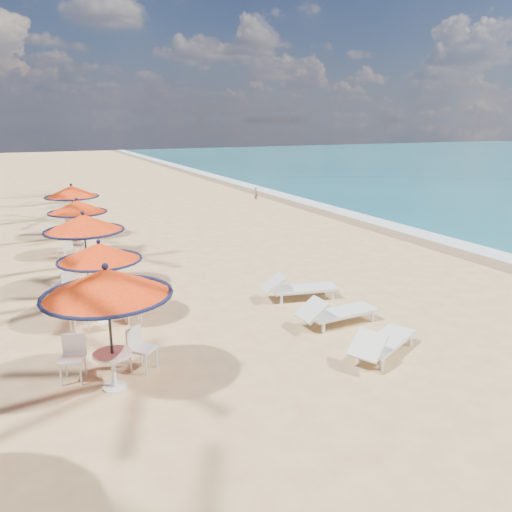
{
  "coord_description": "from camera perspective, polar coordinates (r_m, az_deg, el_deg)",
  "views": [
    {
      "loc": [
        -6.63,
        -8.35,
        4.91
      ],
      "look_at": [
        -0.83,
        3.96,
        1.2
      ],
      "focal_mm": 35.0,
      "sensor_mm": 36.0,
      "label": 1
    }
  ],
  "objects": [
    {
      "name": "lounger_mid",
      "position": [
        12.51,
        9.01,
        -6.3
      ],
      "size": [
        2.14,
        0.74,
        0.76
      ],
      "rotation": [
        0.0,
        0.0,
        0.04
      ],
      "color": "silver",
      "rests_on": "ground"
    },
    {
      "name": "ground",
      "position": [
        11.74,
        12.18,
        -9.84
      ],
      "size": [
        160.0,
        160.0,
        0.0
      ],
      "primitive_type": "plane",
      "color": "tan",
      "rests_on": "ground"
    },
    {
      "name": "station_3",
      "position": [
        19.43,
        -19.84,
        4.56
      ],
      "size": [
        2.11,
        2.22,
        2.2
      ],
      "color": "black",
      "rests_on": "ground"
    },
    {
      "name": "lounger_near",
      "position": [
        11.1,
        14.17,
        -9.51
      ],
      "size": [
        2.15,
        1.5,
        0.75
      ],
      "rotation": [
        0.0,
        0.0,
        0.46
      ],
      "color": "silver",
      "rests_on": "ground"
    },
    {
      "name": "station_2",
      "position": [
        15.33,
        -19.0,
        2.53
      ],
      "size": [
        2.3,
        2.3,
        2.4
      ],
      "color": "black",
      "rests_on": "ground"
    },
    {
      "name": "station_4",
      "position": [
        22.79,
        -20.27,
        6.43
      ],
      "size": [
        2.24,
        2.25,
        2.34
      ],
      "color": "black",
      "rests_on": "ground"
    },
    {
      "name": "person",
      "position": [
        31.89,
        -0.01,
        7.18
      ],
      "size": [
        0.26,
        0.35,
        0.87
      ],
      "primitive_type": "imported",
      "rotation": [
        0.0,
        0.0,
        1.75
      ],
      "color": "brown",
      "rests_on": "ground"
    },
    {
      "name": "station_1",
      "position": [
        12.71,
        -17.39,
        -0.44
      ],
      "size": [
        2.04,
        2.04,
        2.13
      ],
      "color": "black",
      "rests_on": "ground"
    },
    {
      "name": "wetsand_band",
      "position": [
        24.22,
        13.83,
        3.11
      ],
      "size": [
        1.4,
        140.0,
        0.02
      ],
      "primitive_type": "cube",
      "color": "olive",
      "rests_on": "ground"
    },
    {
      "name": "foam_strip",
      "position": [
        24.79,
        15.46,
        3.27
      ],
      "size": [
        1.2,
        140.0,
        0.04
      ],
      "primitive_type": "cube",
      "color": "white",
      "rests_on": "ground"
    },
    {
      "name": "station_0",
      "position": [
        9.46,
        -16.69,
        -4.1
      ],
      "size": [
        2.36,
        2.36,
        2.47
      ],
      "color": "black",
      "rests_on": "ground"
    },
    {
      "name": "lounger_far",
      "position": [
        14.14,
        4.7,
        -3.58
      ],
      "size": [
        2.22,
        1.09,
        0.76
      ],
      "rotation": [
        0.0,
        0.0,
        -0.21
      ],
      "color": "silver",
      "rests_on": "ground"
    }
  ]
}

